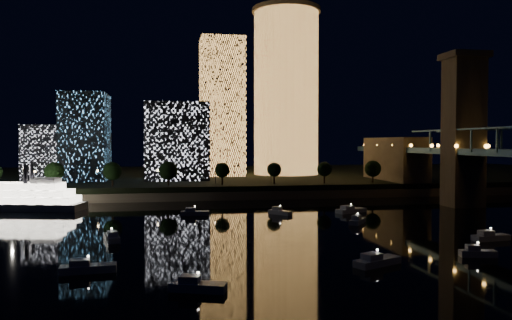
# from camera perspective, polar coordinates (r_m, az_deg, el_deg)

# --- Properties ---
(ground) EXTENTS (520.00, 520.00, 0.00)m
(ground) POSITION_cam_1_polar(r_m,az_deg,el_deg) (105.03, 6.70, -9.47)
(ground) COLOR black
(ground) RESTS_ON ground
(far_bank) EXTENTS (420.00, 160.00, 5.00)m
(far_bank) POSITION_cam_1_polar(r_m,az_deg,el_deg) (260.98, -3.32, -2.04)
(far_bank) COLOR black
(far_bank) RESTS_ON ground
(seawall) EXTENTS (420.00, 6.00, 3.00)m
(seawall) POSITION_cam_1_polar(r_m,az_deg,el_deg) (184.06, -0.58, -4.04)
(seawall) COLOR #6B5E4C
(seawall) RESTS_ON ground
(tower_cylindrical) EXTENTS (34.00, 34.00, 82.42)m
(tower_cylindrical) POSITION_cam_1_polar(r_m,az_deg,el_deg) (251.78, 3.47, 7.80)
(tower_cylindrical) COLOR #EEA14C
(tower_cylindrical) RESTS_ON far_bank
(tower_rectangular) EXTENTS (20.63, 20.63, 65.65)m
(tower_rectangular) POSITION_cam_1_polar(r_m,az_deg,el_deg) (242.11, -3.91, 6.01)
(tower_rectangular) COLOR #EEA14C
(tower_rectangular) RESTS_ON far_bank
(midrise_blocks) EXTENTS (113.76, 27.18, 36.47)m
(midrise_blocks) POSITION_cam_1_polar(r_m,az_deg,el_deg) (222.70, -19.61, 1.83)
(midrise_blocks) COLOR silver
(midrise_blocks) RESTS_ON far_bank
(riverboat) EXTENTS (48.85, 20.31, 14.45)m
(riverboat) POSITION_cam_1_polar(r_m,az_deg,el_deg) (173.77, -26.77, -3.88)
(riverboat) COLOR silver
(riverboat) RESTS_ON ground
(motorboats) EXTENTS (113.77, 77.89, 2.78)m
(motorboats) POSITION_cam_1_polar(r_m,az_deg,el_deg) (112.23, 2.34, -8.29)
(motorboats) COLOR silver
(motorboats) RESTS_ON ground
(esplanade_trees) EXTENTS (165.86, 6.95, 8.98)m
(esplanade_trees) POSITION_cam_1_polar(r_m,az_deg,el_deg) (186.97, -9.66, -1.21)
(esplanade_trees) COLOR black
(esplanade_trees) RESTS_ON far_bank
(street_lamps) EXTENTS (132.70, 0.70, 5.65)m
(street_lamps) POSITION_cam_1_polar(r_m,az_deg,el_deg) (193.11, -11.17, -1.55)
(street_lamps) COLOR black
(street_lamps) RESTS_ON far_bank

